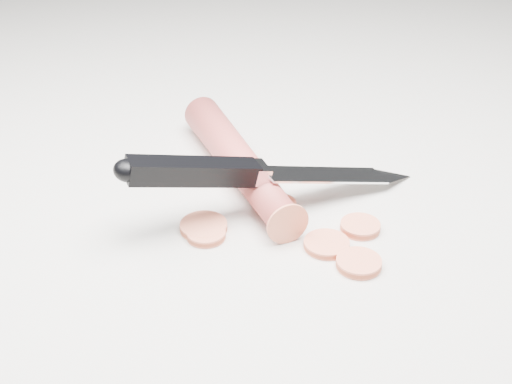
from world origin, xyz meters
TOP-DOWN VIEW (x-y plane):
  - ground at (0.00, 0.00)m, footprint 2.40×2.40m
  - carrot at (0.02, 0.04)m, footprint 0.09×0.21m
  - carrot_slice_0 at (0.05, -0.08)m, footprint 0.03×0.03m
  - carrot_slice_1 at (0.02, -0.02)m, footprint 0.03×0.03m
  - carrot_slice_2 at (-0.06, -0.02)m, footprint 0.03×0.03m
  - carrot_slice_3 at (-0.05, -0.01)m, footprint 0.04×0.04m
  - carrot_slice_4 at (0.01, -0.12)m, footprint 0.03×0.03m
  - carrot_slice_5 at (0.01, -0.08)m, footprint 0.04×0.04m
  - kitchen_knife at (0.02, -0.01)m, footprint 0.27×0.10m

SIDE VIEW (x-z plane):
  - ground at x=0.00m, z-range 0.00..0.00m
  - carrot_slice_5 at x=0.01m, z-range 0.00..0.01m
  - carrot_slice_2 at x=-0.06m, z-range 0.00..0.01m
  - carrot_slice_3 at x=-0.05m, z-range 0.00..0.01m
  - carrot_slice_0 at x=0.05m, z-range 0.00..0.01m
  - carrot_slice_4 at x=0.01m, z-range 0.00..0.01m
  - carrot_slice_1 at x=0.02m, z-range 0.00..0.01m
  - carrot at x=0.02m, z-range 0.00..0.03m
  - kitchen_knife at x=0.02m, z-range 0.00..0.07m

